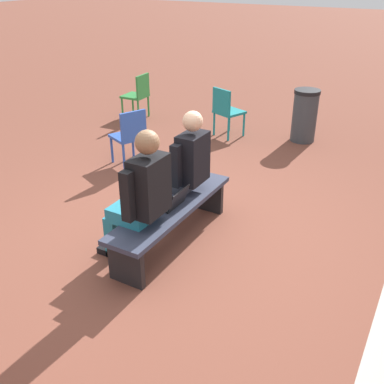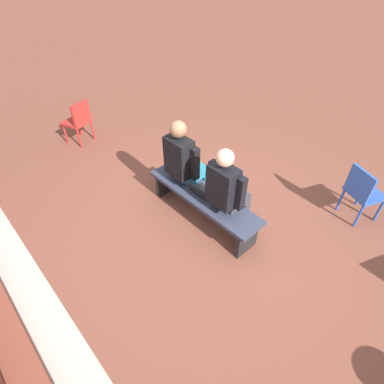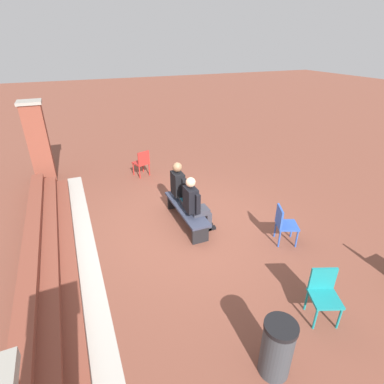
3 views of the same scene
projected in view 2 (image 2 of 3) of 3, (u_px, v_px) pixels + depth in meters
ground_plane at (208, 225)px, 4.25m from camera, size 60.00×60.00×0.00m
concrete_strip at (48, 323)px, 3.17m from camera, size 7.57×0.40×0.01m
bench at (203, 200)px, 4.12m from camera, size 1.80×0.44×0.45m
person_student at (228, 190)px, 3.72m from camera, size 0.55×0.69×1.35m
person_adult at (185, 162)px, 4.15m from camera, size 0.57×0.72×1.39m
laptop at (201, 191)px, 4.03m from camera, size 0.32×0.29×0.21m
plastic_chair_far_left at (362, 191)px, 4.07m from camera, size 0.55×0.55×0.84m
plastic_chair_mid_courtyard at (79, 120)px, 5.63m from camera, size 0.53×0.53×0.84m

